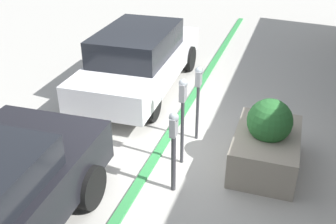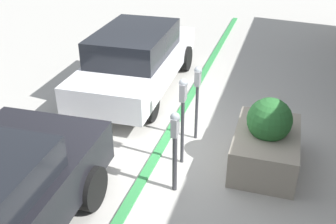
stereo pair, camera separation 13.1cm
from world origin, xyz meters
TOP-DOWN VIEW (x-y plane):
  - ground_plane at (0.00, 0.00)m, footprint 40.00×40.00m
  - curb_strip at (0.00, 0.08)m, footprint 19.00×0.16m
  - parking_meter_nearest at (-0.79, -0.49)m, footprint 0.18×0.15m
  - parking_meter_second at (-0.05, -0.40)m, footprint 0.17×0.14m
  - parking_meter_middle at (0.79, -0.45)m, footprint 0.17×0.14m
  - planter_box at (0.30, -1.78)m, footprint 1.64×1.06m
  - parked_car_middle at (2.56, 1.41)m, footprint 4.65×1.87m

SIDE VIEW (x-z plane):
  - ground_plane at x=0.00m, z-range 0.00..0.00m
  - curb_strip at x=0.00m, z-range 0.00..0.04m
  - planter_box at x=0.30m, z-range -0.16..1.10m
  - parked_car_middle at x=2.56m, z-range 0.03..1.53m
  - parking_meter_nearest at x=-0.79m, z-range 0.24..1.62m
  - parking_meter_middle at x=0.79m, z-range 0.33..1.80m
  - parking_meter_second at x=-0.05m, z-range 0.34..1.93m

